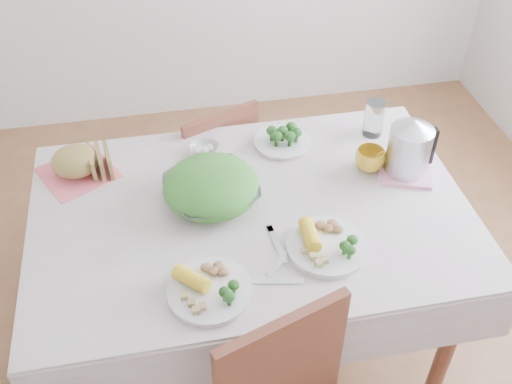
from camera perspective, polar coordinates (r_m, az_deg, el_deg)
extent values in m
plane|color=brown|center=(2.64, -0.35, -13.79)|extent=(3.60, 3.60, 0.00)
cube|color=brown|center=(2.34, -0.39, -8.57)|extent=(1.40, 0.90, 0.75)
cube|color=beige|center=(2.06, -0.44, -1.76)|extent=(1.50, 1.00, 0.01)
cube|color=brown|center=(2.75, -4.92, 3.08)|extent=(0.48, 0.48, 0.81)
imported|color=white|center=(2.07, -4.25, 0.00)|extent=(0.38, 0.38, 0.08)
cylinder|color=white|center=(1.80, -4.42, -9.38)|extent=(0.34, 0.34, 0.02)
cylinder|color=white|center=(1.93, 6.76, -5.19)|extent=(0.34, 0.34, 0.02)
cylinder|color=beige|center=(2.33, 2.51, 4.77)|extent=(0.26, 0.26, 0.02)
cube|color=#F26069|center=(2.29, -16.59, 1.78)|extent=(0.33, 0.33, 0.00)
ellipsoid|color=olive|center=(2.26, -16.86, 2.87)|extent=(0.22, 0.21, 0.10)
imported|color=white|center=(2.29, -4.92, 4.04)|extent=(0.14, 0.14, 0.04)
imported|color=gold|center=(2.23, 10.78, 3.07)|extent=(0.13, 0.13, 0.09)
cylinder|color=white|center=(2.40, 11.14, 6.74)|extent=(0.10, 0.10, 0.15)
cube|color=pink|center=(2.27, 13.95, 2.04)|extent=(0.24, 0.24, 0.01)
cylinder|color=#B2B5BA|center=(2.20, 14.42, 4.30)|extent=(0.20, 0.20, 0.22)
cube|color=silver|center=(1.94, 2.03, -4.97)|extent=(0.04, 0.17, 0.00)
cube|color=silver|center=(1.90, 2.68, -6.15)|extent=(0.15, 0.15, 0.00)
cube|color=silver|center=(1.83, 1.52, -8.48)|extent=(0.20, 0.06, 0.00)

